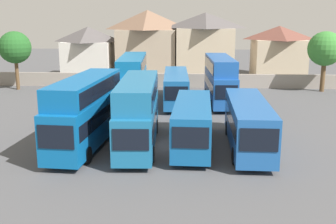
{
  "coord_description": "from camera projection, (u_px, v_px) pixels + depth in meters",
  "views": [
    {
      "loc": [
        1.95,
        -28.44,
        9.29
      ],
      "look_at": [
        0.0,
        3.0,
        1.9
      ],
      "focal_mm": 44.17,
      "sensor_mm": 36.0,
      "label": 1
    }
  ],
  "objects": [
    {
      "name": "ground",
      "position": [
        176.0,
        98.0,
        47.36
      ],
      "size": [
        140.0,
        140.0,
        0.0
      ],
      "primitive_type": "plane",
      "color": "#4C4C4F"
    },
    {
      "name": "bus_1",
      "position": [
        86.0,
        108.0,
        29.46
      ],
      "size": [
        3.22,
        11.17,
        5.0
      ],
      "rotation": [
        0.0,
        0.0,
        -1.64
      ],
      "color": "#0C5A9E",
      "rests_on": "ground"
    },
    {
      "name": "tree_left_of_lot",
      "position": [
        15.0,
        48.0,
        51.81
      ],
      "size": [
        4.03,
        4.03,
        7.38
      ],
      "color": "brown",
      "rests_on": "ground"
    },
    {
      "name": "house_terrace_right",
      "position": [
        205.0,
        45.0,
        62.23
      ],
      "size": [
        8.79,
        7.1,
        9.71
      ],
      "color": "#C6B293",
      "rests_on": "ground"
    },
    {
      "name": "bus_7",
      "position": [
        220.0,
        78.0,
        43.95
      ],
      "size": [
        3.01,
        10.73,
        4.99
      ],
      "rotation": [
        0.0,
        0.0,
        -1.51
      ],
      "color": "#1D51A1",
      "rests_on": "ground"
    },
    {
      "name": "house_terrace_left",
      "position": [
        89.0,
        51.0,
        63.71
      ],
      "size": [
        7.58,
        7.06,
        7.61
      ],
      "color": "silver",
      "rests_on": "ground"
    },
    {
      "name": "bus_4",
      "position": [
        248.0,
        122.0,
        29.12
      ],
      "size": [
        2.73,
        10.8,
        3.44
      ],
      "rotation": [
        0.0,
        0.0,
        -1.58
      ],
      "color": "#1E559E",
      "rests_on": "ground"
    },
    {
      "name": "house_terrace_far_right",
      "position": [
        278.0,
        51.0,
        62.7
      ],
      "size": [
        7.81,
        7.87,
        7.75
      ],
      "color": "#C6B293",
      "rests_on": "ground"
    },
    {
      "name": "house_terrace_centre",
      "position": [
        148.0,
        43.0,
        63.78
      ],
      "size": [
        9.31,
        8.33,
        10.09
      ],
      "color": "tan",
      "rests_on": "ground"
    },
    {
      "name": "bus_6",
      "position": [
        176.0,
        86.0,
        44.47
      ],
      "size": [
        3.03,
        12.0,
        3.28
      ],
      "rotation": [
        0.0,
        0.0,
        -1.52
      ],
      "color": "#1B5FA2",
      "rests_on": "ground"
    },
    {
      "name": "tree_behind_wall",
      "position": [
        325.0,
        49.0,
        50.48
      ],
      "size": [
        4.22,
        4.22,
        7.42
      ],
      "color": "brown",
      "rests_on": "ground"
    },
    {
      "name": "bus_3",
      "position": [
        193.0,
        121.0,
        29.55
      ],
      "size": [
        2.77,
        10.12,
        3.28
      ],
      "rotation": [
        0.0,
        0.0,
        -1.59
      ],
      "color": "#125797",
      "rests_on": "ground"
    },
    {
      "name": "bus_2",
      "position": [
        138.0,
        109.0,
        29.56
      ],
      "size": [
        3.04,
        11.1,
        4.84
      ],
      "rotation": [
        0.0,
        0.0,
        -1.52
      ],
      "color": "#196394",
      "rests_on": "ground"
    },
    {
      "name": "depot_boundary_wall",
      "position": [
        179.0,
        80.0,
        54.5
      ],
      "size": [
        56.0,
        0.5,
        1.8
      ],
      "primitive_type": "cube",
      "color": "gray",
      "rests_on": "ground"
    },
    {
      "name": "bus_5",
      "position": [
        132.0,
        77.0,
        44.67
      ],
      "size": [
        3.3,
        11.97,
        5.0
      ],
      "rotation": [
        0.0,
        0.0,
        -1.5
      ],
      "color": "#1165A1",
      "rests_on": "ground"
    }
  ]
}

